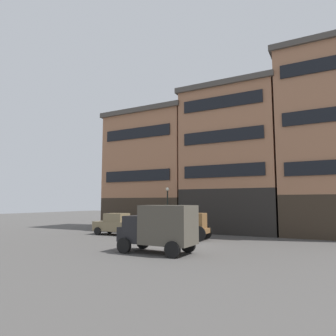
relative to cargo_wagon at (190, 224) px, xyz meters
The scene contains 11 objects.
ground_plane 3.53m from the cargo_wagon, 82.63° to the right, with size 120.00×120.00×0.00m, color #4C4947.
building_far_left 11.79m from the cargo_wagon, 137.02° to the left, with size 9.56×6.15×12.49m.
building_center_left 9.31m from the cargo_wagon, 80.41° to the left, with size 9.11×6.15×13.69m.
building_center_right 13.69m from the cargo_wagon, 37.53° to the left, with size 7.97×6.15×15.85m.
cargo_wagon is the anchor object (origin of this frame).
draft_horse 2.95m from the cargo_wagon, behind, with size 2.35×0.66×2.30m.
delivery_truck_near 6.32m from the cargo_wagon, 81.47° to the right, with size 4.36×2.15×2.62m.
sedan_dark 7.05m from the cargo_wagon, behind, with size 3.73×1.92×1.83m.
pedestrian_officer 9.90m from the cargo_wagon, 165.78° to the left, with size 0.48×0.48×1.79m.
streetlamp_curbside 5.16m from the cargo_wagon, 137.70° to the left, with size 0.32×0.32×4.12m.
fire_hydrant_curbside 7.76m from the cargo_wagon, 158.57° to the left, with size 0.24×0.24×0.83m.
Camera 1 is at (9.02, -17.84, 2.80)m, focal length 32.67 mm.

